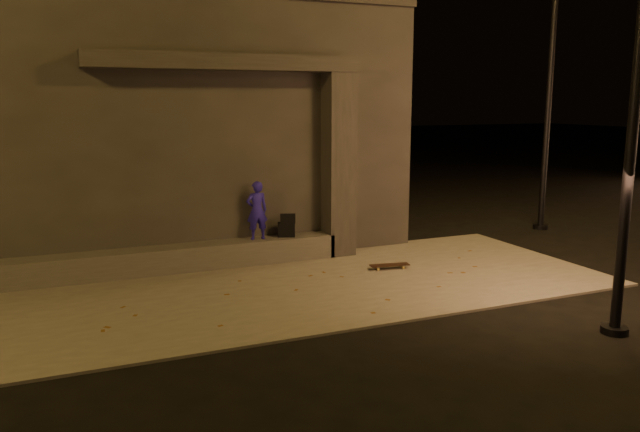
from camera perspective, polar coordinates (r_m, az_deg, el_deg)
name	(u,v)px	position (r m, az deg, el deg)	size (l,w,h in m)	color
ground	(340,328)	(8.79, 1.84, -10.18)	(120.00, 120.00, 0.00)	black
sidewalk	(290,287)	(10.53, -2.79, -6.53)	(11.00, 4.40, 0.04)	#69645D
building	(174,124)	(14.17, -13.17, 8.23)	(9.00, 5.10, 5.22)	#34312F
ledge	(179,258)	(11.72, -12.72, -3.77)	(6.00, 0.55, 0.45)	#54514C
column	(338,165)	(12.40, 1.70, 4.66)	(0.55, 0.55, 3.60)	#34312F
canopy	(227,62)	(11.66, -8.51, 13.72)	(5.00, 0.70, 0.28)	#34312F
skateboarder	(257,210)	(11.90, -5.79, 0.52)	(0.41, 0.27, 1.12)	#251BB2
backpack	(286,228)	(12.16, -3.10, -1.14)	(0.38, 0.31, 0.47)	black
skateboard	(390,265)	(11.62, 6.38, -4.50)	(0.76, 0.31, 0.08)	black
street_lamp_2	(552,50)	(15.99, 20.44, 14.01)	(0.36, 0.36, 7.53)	black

